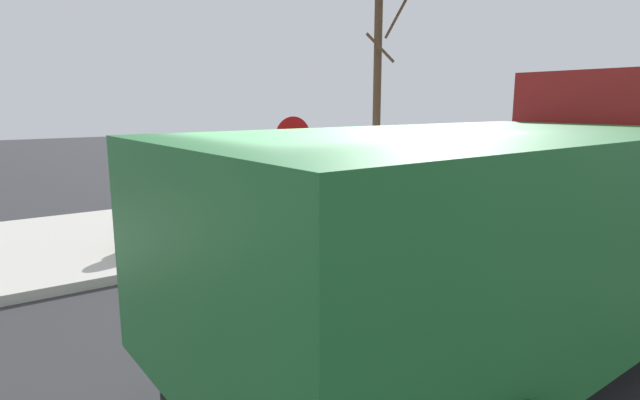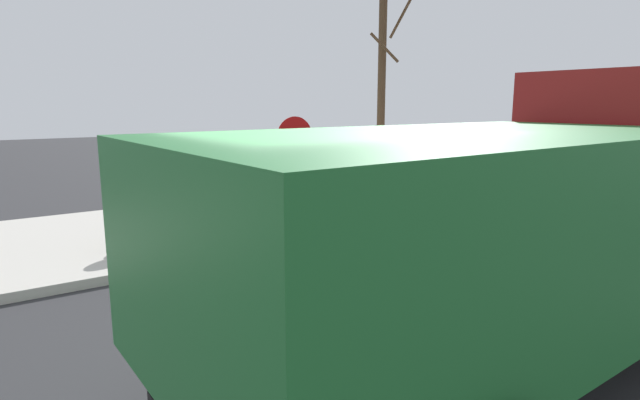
# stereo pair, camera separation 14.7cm
# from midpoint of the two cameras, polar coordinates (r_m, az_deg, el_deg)

# --- Properties ---
(ground_plane) EXTENTS (80.00, 80.00, 0.00)m
(ground_plane) POSITION_cam_midpoint_polar(r_m,az_deg,el_deg) (5.14, -0.21, -19.96)
(ground_plane) COLOR #2D2D30
(sidewalk_curb) EXTENTS (36.00, 5.00, 0.15)m
(sidewalk_curb) POSITION_cam_midpoint_polar(r_m,az_deg,el_deg) (10.74, -20.70, -3.73)
(sidewalk_curb) COLOR #BCB7AD
(sidewalk_curb) RESTS_ON ground
(fire_hydrant) EXTENTS (0.25, 0.56, 0.81)m
(fire_hydrant) POSITION_cam_midpoint_polar(r_m,az_deg,el_deg) (9.75, -19.44, -1.99)
(fire_hydrant) COLOR yellow
(fire_hydrant) RESTS_ON sidewalk_curb
(loose_tire) EXTENTS (1.29, 0.89, 1.21)m
(loose_tire) POSITION_cam_midpoint_polar(r_m,az_deg,el_deg) (9.52, -17.86, -1.13)
(loose_tire) COLOR black
(loose_tire) RESTS_ON sidewalk_curb
(stop_sign) EXTENTS (0.76, 0.08, 2.24)m
(stop_sign) POSITION_cam_midpoint_polar(r_m,az_deg,el_deg) (9.61, -3.48, 5.18)
(stop_sign) COLOR gray
(stop_sign) RESTS_ON sidewalk_curb
(dump_truck_green) EXTENTS (7.07, 2.97, 3.00)m
(dump_truck_green) POSITION_cam_midpoint_polar(r_m,az_deg,el_deg) (5.41, 22.96, -0.93)
(dump_truck_green) COLOR #237033
(dump_truck_green) RESTS_ON ground
(bare_tree) EXTENTS (1.25, 1.20, 6.17)m
(bare_tree) POSITION_cam_midpoint_polar(r_m,az_deg,el_deg) (13.78, 6.11, 13.25)
(bare_tree) COLOR #4C3823
(bare_tree) RESTS_ON sidewalk_curb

